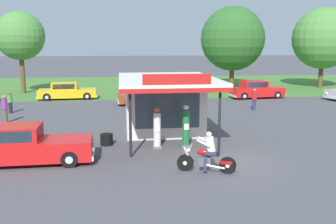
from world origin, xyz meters
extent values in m
plane|color=#4C4C51|center=(0.00, 0.00, 0.00)|extent=(300.00, 300.00, 0.00)
cube|color=#477A33|center=(0.00, 30.00, 0.00)|extent=(120.00, 24.00, 0.01)
cube|color=silver|center=(-1.85, 5.48, 1.49)|extent=(4.08, 3.59, 2.98)
cube|color=#384C56|center=(-1.85, 3.70, 1.55)|extent=(3.26, 0.05, 1.91)
cube|color=silver|center=(-1.85, 4.03, 3.06)|extent=(4.78, 6.99, 0.16)
cube|color=red|center=(-1.85, 4.03, 2.88)|extent=(4.78, 6.99, 0.18)
cube|color=red|center=(-1.85, 0.56, 3.36)|extent=(2.86, 0.08, 0.44)
cylinder|color=black|center=(0.09, 0.93, 1.49)|extent=(0.12, 0.12, 2.98)
cylinder|color=black|center=(-3.79, 0.93, 1.49)|extent=(0.12, 0.12, 2.98)
cube|color=slate|center=(-2.53, 2.22, 0.05)|extent=(0.44, 0.44, 0.10)
cylinder|color=silver|center=(-2.53, 2.22, 0.88)|extent=(0.34, 0.34, 1.56)
cube|color=white|center=(-2.53, 2.04, 0.96)|extent=(0.22, 0.02, 0.28)
sphere|color=orange|center=(-2.53, 2.22, 1.80)|extent=(0.26, 0.26, 0.26)
cube|color=slate|center=(-1.17, 2.22, 0.05)|extent=(0.44, 0.44, 0.10)
cylinder|color=#1E6B33|center=(-1.17, 2.22, 0.93)|extent=(0.34, 0.34, 1.65)
cube|color=white|center=(-1.17, 2.04, 1.01)|extent=(0.22, 0.02, 0.28)
sphere|color=white|center=(-1.17, 2.22, 1.89)|extent=(0.26, 0.26, 0.26)
cylinder|color=black|center=(-1.78, -1.14, 0.32)|extent=(0.64, 0.30, 0.64)
cylinder|color=silver|center=(-1.78, -1.14, 0.32)|extent=(0.19, 0.16, 0.16)
cylinder|color=black|center=(-0.26, -1.66, 0.32)|extent=(0.64, 0.30, 0.64)
cylinder|color=silver|center=(-0.26, -1.66, 0.32)|extent=(0.19, 0.16, 0.16)
ellipsoid|color=#B21414|center=(-1.12, -1.37, 0.78)|extent=(0.61, 0.41, 0.24)
cube|color=#59595E|center=(-1.07, -1.38, 0.42)|extent=(0.49, 0.37, 0.36)
cube|color=black|center=(-0.78, -1.48, 0.72)|extent=(0.54, 0.40, 0.10)
cylinder|color=silver|center=(-1.69, -1.18, 0.60)|extent=(0.37, 0.18, 0.71)
cylinder|color=silver|center=(-1.57, -1.21, 0.98)|extent=(0.26, 0.67, 0.04)
sphere|color=silver|center=(-1.67, -1.18, 0.82)|extent=(0.16, 0.16, 0.16)
cube|color=#B21414|center=(-0.31, -1.64, 0.44)|extent=(0.47, 0.31, 0.12)
cylinder|color=silver|center=(-0.73, -1.64, 0.28)|extent=(0.69, 0.30, 0.18)
cube|color=#2D3351|center=(-0.85, -1.46, 0.78)|extent=(0.49, 0.45, 0.14)
cylinder|color=#2D3351|center=(-1.09, -1.55, 0.38)|extent=(0.19, 0.26, 0.56)
cylinder|color=#2D3351|center=(-0.99, -1.24, 0.38)|extent=(0.19, 0.26, 0.56)
cylinder|color=white|center=(-0.89, -1.44, 1.09)|extent=(0.49, 0.43, 0.60)
sphere|color=beige|center=(-0.94, -1.43, 1.47)|extent=(0.22, 0.22, 0.22)
cylinder|color=white|center=(-1.18, -1.56, 1.18)|extent=(0.54, 0.26, 0.31)
cylinder|color=white|center=(-1.05, -1.18, 1.18)|extent=(0.54, 0.26, 0.31)
cube|color=red|center=(-8.05, 0.60, 0.58)|extent=(5.35, 1.90, 0.79)
cube|color=red|center=(-8.58, 0.59, 1.28)|extent=(2.32, 1.62, 0.61)
cube|color=#283847|center=(-7.46, 0.62, 1.28)|extent=(0.07, 1.39, 0.49)
cube|color=#283847|center=(-8.60, 1.36, 1.28)|extent=(1.95, 0.07, 0.47)
cube|color=#283847|center=(-8.56, -0.18, 1.28)|extent=(1.95, 0.07, 0.47)
cube|color=silver|center=(-5.37, 0.67, 0.30)|extent=(0.16, 1.69, 0.18)
sphere|color=white|center=(-5.37, 1.24, 0.62)|extent=(0.18, 0.18, 0.18)
sphere|color=white|center=(-5.35, 0.10, 0.62)|extent=(0.18, 0.18, 0.18)
cylinder|color=black|center=(-6.27, 1.48, 0.33)|extent=(0.66, 0.21, 0.66)
cylinder|color=silver|center=(-6.27, 1.48, 0.33)|extent=(0.30, 0.23, 0.30)
cylinder|color=black|center=(-6.23, -0.19, 0.33)|extent=(0.66, 0.21, 0.66)
cylinder|color=silver|center=(-6.23, -0.19, 0.33)|extent=(0.30, 0.23, 0.30)
cube|color=silver|center=(13.74, 15.03, 0.30)|extent=(0.64, 1.75, 0.18)
sphere|color=white|center=(13.55, 15.60, 0.59)|extent=(0.18, 0.18, 0.18)
cylinder|color=black|center=(14.32, 16.12, 0.33)|extent=(0.69, 0.38, 0.66)
cylinder|color=silver|center=(14.32, 16.12, 0.33)|extent=(0.35, 0.30, 0.30)
cube|color=#993819|center=(-1.96, 15.35, 0.54)|extent=(4.91, 2.11, 0.72)
cube|color=#993819|center=(-2.09, 15.34, 1.18)|extent=(2.12, 1.73, 0.56)
cube|color=#283847|center=(-1.09, 15.40, 1.18)|extent=(0.12, 1.43, 0.45)
cube|color=#283847|center=(-2.13, 16.13, 1.18)|extent=(1.73, 0.13, 0.43)
cube|color=#283847|center=(-2.04, 14.55, 1.18)|extent=(1.73, 0.13, 0.43)
cube|color=silver|center=(0.47, 15.49, 0.30)|extent=(0.22, 1.74, 0.18)
cube|color=silver|center=(-4.39, 15.20, 0.30)|extent=(0.22, 1.74, 0.18)
sphere|color=white|center=(0.44, 16.08, 0.58)|extent=(0.18, 0.18, 0.18)
sphere|color=white|center=(0.51, 14.91, 0.58)|extent=(0.18, 0.18, 0.18)
cylinder|color=black|center=(-0.38, 16.30, 0.33)|extent=(0.67, 0.24, 0.66)
cylinder|color=silver|center=(-0.38, 16.30, 0.33)|extent=(0.31, 0.24, 0.30)
cylinder|color=black|center=(-0.28, 14.59, 0.33)|extent=(0.67, 0.24, 0.66)
cylinder|color=silver|center=(-0.28, 14.59, 0.33)|extent=(0.31, 0.24, 0.30)
cylinder|color=black|center=(-3.64, 16.10, 0.33)|extent=(0.67, 0.24, 0.66)
cylinder|color=silver|center=(-3.64, 16.10, 0.33)|extent=(0.31, 0.24, 0.30)
cylinder|color=black|center=(-3.54, 14.39, 0.33)|extent=(0.67, 0.24, 0.66)
cylinder|color=silver|center=(-3.54, 14.39, 0.33)|extent=(0.31, 0.24, 0.30)
cube|color=red|center=(8.06, 17.67, 0.57)|extent=(4.87, 2.22, 0.78)
cube|color=red|center=(7.74, 17.63, 1.27)|extent=(2.30, 1.75, 0.62)
cube|color=#283847|center=(8.79, 17.74, 1.27)|extent=(0.18, 1.37, 0.49)
cube|color=#283847|center=(7.66, 18.39, 1.27)|extent=(1.83, 0.21, 0.47)
cube|color=#283847|center=(7.82, 16.88, 1.27)|extent=(1.83, 0.21, 0.47)
cube|color=silver|center=(10.43, 17.91, 0.30)|extent=(0.29, 1.67, 0.18)
cube|color=silver|center=(5.68, 17.42, 0.30)|extent=(0.29, 1.67, 0.18)
sphere|color=white|center=(10.39, 18.47, 0.61)|extent=(0.18, 0.18, 0.18)
sphere|color=white|center=(10.50, 17.35, 0.61)|extent=(0.18, 0.18, 0.18)
cylinder|color=black|center=(9.57, 18.64, 0.33)|extent=(0.68, 0.27, 0.66)
cylinder|color=silver|center=(9.57, 18.64, 0.33)|extent=(0.32, 0.25, 0.30)
cylinder|color=black|center=(9.73, 17.01, 0.33)|extent=(0.68, 0.27, 0.66)
cylinder|color=silver|center=(9.73, 17.01, 0.33)|extent=(0.32, 0.25, 0.30)
cylinder|color=black|center=(6.38, 18.32, 0.33)|extent=(0.68, 0.27, 0.66)
cylinder|color=silver|center=(6.38, 18.32, 0.33)|extent=(0.32, 0.25, 0.30)
cylinder|color=black|center=(6.55, 16.69, 0.33)|extent=(0.68, 0.27, 0.66)
cylinder|color=silver|center=(6.55, 16.69, 0.33)|extent=(0.32, 0.25, 0.30)
cube|color=gold|center=(-8.83, 19.10, 0.54)|extent=(5.06, 2.09, 0.72)
cube|color=gold|center=(-9.08, 19.08, 1.19)|extent=(2.27, 1.70, 0.58)
cube|color=#283847|center=(-8.02, 19.15, 1.19)|extent=(0.13, 1.39, 0.47)
cube|color=#283847|center=(-9.13, 19.85, 1.19)|extent=(1.84, 0.15, 0.44)
cube|color=#283847|center=(-9.03, 18.32, 1.19)|extent=(1.84, 0.15, 0.44)
cube|color=silver|center=(-6.33, 19.26, 0.30)|extent=(0.23, 1.69, 0.18)
cube|color=silver|center=(-11.34, 18.94, 0.30)|extent=(0.23, 1.69, 0.18)
sphere|color=white|center=(-6.36, 19.83, 0.58)|extent=(0.18, 0.18, 0.18)
sphere|color=white|center=(-6.28, 18.69, 0.58)|extent=(0.18, 0.18, 0.18)
cylinder|color=black|center=(-7.20, 20.03, 0.33)|extent=(0.67, 0.24, 0.66)
cylinder|color=silver|center=(-7.20, 20.03, 0.33)|extent=(0.31, 0.24, 0.30)
cylinder|color=black|center=(-7.10, 18.38, 0.33)|extent=(0.67, 0.24, 0.66)
cylinder|color=silver|center=(-7.10, 18.38, 0.33)|extent=(0.31, 0.24, 0.30)
cylinder|color=black|center=(-10.57, 19.82, 0.33)|extent=(0.67, 0.24, 0.66)
cylinder|color=silver|center=(-10.57, 19.82, 0.33)|extent=(0.31, 0.24, 0.30)
cylinder|color=black|center=(-10.46, 18.16, 0.33)|extent=(0.67, 0.24, 0.66)
cylinder|color=silver|center=(-10.46, 18.16, 0.33)|extent=(0.31, 0.24, 0.30)
cylinder|color=black|center=(-11.91, 12.55, 0.38)|extent=(0.26, 0.26, 0.76)
cylinder|color=#4C8C4C|center=(-11.91, 12.55, 1.03)|extent=(0.34, 0.34, 0.54)
sphere|color=brown|center=(-11.91, 12.55, 1.40)|extent=(0.21, 0.21, 0.21)
cylinder|color=brown|center=(-11.25, 9.05, 0.44)|extent=(0.26, 0.26, 0.88)
cylinder|color=#8C338C|center=(-11.25, 9.05, 1.19)|extent=(0.34, 0.34, 0.62)
sphere|color=#9E704C|center=(-11.25, 9.05, 1.62)|extent=(0.24, 0.24, 0.24)
cylinder|color=#2D3351|center=(5.51, 11.40, 0.41)|extent=(0.26, 0.26, 0.81)
cylinder|color=#B21E23|center=(5.51, 11.40, 1.10)|extent=(0.34, 0.34, 0.57)
sphere|color=#9E704C|center=(5.51, 11.40, 1.50)|extent=(0.22, 0.22, 0.22)
cylinder|color=brown|center=(8.03, 25.54, 1.40)|extent=(0.52, 0.52, 2.80)
sphere|color=#2D6028|center=(8.03, 25.54, 5.40)|extent=(6.93, 6.93, 6.93)
sphere|color=#2D6028|center=(8.13, 25.22, 4.70)|extent=(4.79, 4.79, 4.79)
cylinder|color=brown|center=(18.12, 24.88, 1.47)|extent=(0.49, 0.49, 2.94)
sphere|color=#4C893D|center=(18.12, 24.88, 5.46)|extent=(6.71, 6.71, 6.71)
sphere|color=#4C893D|center=(18.78, 24.07, 4.79)|extent=(3.88, 3.88, 3.88)
cylinder|color=brown|center=(-13.79, 24.07, 1.92)|extent=(0.46, 0.46, 3.84)
sphere|color=#4C893D|center=(-13.79, 24.07, 5.62)|extent=(4.74, 4.74, 4.74)
sphere|color=#4C893D|center=(-13.72, 23.38, 5.14)|extent=(2.57, 2.57, 2.57)
cylinder|color=black|center=(-4.89, 3.04, 0.09)|extent=(0.60, 0.60, 0.18)
cylinder|color=black|center=(-4.89, 3.04, 0.27)|extent=(0.60, 0.60, 0.18)
cylinder|color=black|center=(-4.89, 3.04, 0.45)|extent=(0.60, 0.60, 0.18)
camera|label=1|loc=(-4.17, -14.71, 4.77)|focal=40.13mm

